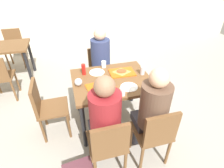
% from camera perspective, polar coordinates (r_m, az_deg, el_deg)
% --- Properties ---
extents(ground_plane, '(10.00, 10.00, 0.02)m').
position_cam_1_polar(ground_plane, '(2.91, 0.00, -11.53)').
color(ground_plane, '#9E998E').
extents(main_table, '(1.07, 0.87, 0.77)m').
position_cam_1_polar(main_table, '(2.47, 0.00, -0.52)').
color(main_table, brown).
rests_on(main_table, ground_plane).
extents(chair_near_left, '(0.40, 0.40, 0.86)m').
position_cam_1_polar(chair_near_left, '(1.95, -1.19, -18.85)').
color(chair_near_left, brown).
rests_on(chair_near_left, ground_plane).
extents(chair_near_right, '(0.40, 0.40, 0.86)m').
position_cam_1_polar(chair_near_right, '(2.10, 13.69, -15.21)').
color(chair_near_right, brown).
rests_on(chair_near_right, ground_plane).
extents(chair_far_side, '(0.40, 0.40, 0.86)m').
position_cam_1_polar(chair_far_side, '(3.23, -3.92, 5.12)').
color(chair_far_side, brown).
rests_on(chair_far_side, ground_plane).
extents(chair_left_end, '(0.40, 0.40, 0.86)m').
position_cam_1_polar(chair_left_end, '(2.53, -20.63, -6.54)').
color(chair_left_end, brown).
rests_on(chair_left_end, ground_plane).
extents(person_in_red, '(0.32, 0.42, 1.27)m').
position_cam_1_polar(person_in_red, '(1.85, -2.39, -10.88)').
color(person_in_red, '#383842').
rests_on(person_in_red, ground_plane).
extents(person_in_brown_jacket, '(0.32, 0.42, 1.27)m').
position_cam_1_polar(person_in_brown_jacket, '(2.01, 12.81, -7.72)').
color(person_in_brown_jacket, '#383842').
rests_on(person_in_brown_jacket, ground_plane).
extents(person_far_side, '(0.32, 0.42, 1.27)m').
position_cam_1_polar(person_far_side, '(3.00, -3.52, 8.01)').
color(person_far_side, '#383842').
rests_on(person_far_side, ground_plane).
extents(tray_red_near, '(0.39, 0.31, 0.02)m').
position_cam_1_polar(tray_red_near, '(2.25, -3.56, -1.01)').
color(tray_red_near, '#D85914').
rests_on(tray_red_near, main_table).
extents(tray_red_far, '(0.37, 0.28, 0.02)m').
position_cam_1_polar(tray_red_far, '(2.57, 3.26, 3.76)').
color(tray_red_far, '#D85914').
rests_on(tray_red_far, main_table).
extents(paper_plate_center, '(0.22, 0.22, 0.01)m').
position_cam_1_polar(paper_plate_center, '(2.58, -4.88, 3.80)').
color(paper_plate_center, white).
rests_on(paper_plate_center, main_table).
extents(paper_plate_near_edge, '(0.22, 0.22, 0.01)m').
position_cam_1_polar(paper_plate_near_edge, '(2.27, 5.55, -0.94)').
color(paper_plate_near_edge, white).
rests_on(paper_plate_near_edge, main_table).
extents(pizza_slice_a, '(0.22, 0.26, 0.02)m').
position_cam_1_polar(pizza_slice_a, '(2.26, -3.18, -0.33)').
color(pizza_slice_a, '#C68C47').
rests_on(pizza_slice_a, tray_red_near).
extents(pizza_slice_b, '(0.24, 0.21, 0.02)m').
position_cam_1_polar(pizza_slice_b, '(2.56, 3.12, 4.15)').
color(pizza_slice_b, '#C68C47').
rests_on(pizza_slice_b, tray_red_far).
extents(plastic_cup_a, '(0.07, 0.07, 0.10)m').
position_cam_1_polar(plastic_cup_a, '(2.70, -2.68, 6.38)').
color(plastic_cup_a, white).
rests_on(plastic_cup_a, main_table).
extents(plastic_cup_b, '(0.07, 0.07, 0.10)m').
position_cam_1_polar(plastic_cup_b, '(2.10, 3.42, -2.43)').
color(plastic_cup_b, white).
rests_on(plastic_cup_b, main_table).
extents(soda_can, '(0.07, 0.07, 0.12)m').
position_cam_1_polar(soda_can, '(2.55, 9.84, 4.38)').
color(soda_can, '#B7BCC6').
rests_on(soda_can, main_table).
extents(condiment_bottle, '(0.06, 0.06, 0.16)m').
position_cam_1_polar(condiment_bottle, '(2.53, -9.16, 4.68)').
color(condiment_bottle, red).
rests_on(condiment_bottle, main_table).
extents(foil_bundle, '(0.10, 0.10, 0.10)m').
position_cam_1_polar(foil_bundle, '(2.31, -10.82, 0.62)').
color(foil_bundle, silver).
rests_on(foil_bundle, main_table).
extents(background_table, '(0.90, 0.70, 0.77)m').
position_cam_1_polar(background_table, '(4.14, -31.18, 8.78)').
color(background_table, brown).
rests_on(background_table, ground_plane).
extents(background_chair_far, '(0.40, 0.40, 0.86)m').
position_cam_1_polar(background_chair_far, '(4.85, -29.12, 10.95)').
color(background_chair_far, brown).
rests_on(background_chair_far, ground_plane).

